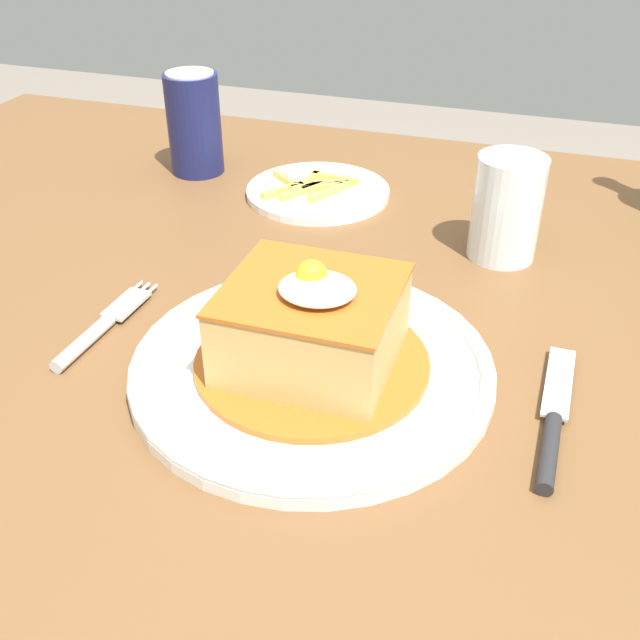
# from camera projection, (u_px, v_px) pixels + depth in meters

# --- Properties ---
(dining_table) EXTENTS (1.37, 0.88, 0.75)m
(dining_table) POSITION_uv_depth(u_px,v_px,m) (344.00, 377.00, 0.76)
(dining_table) COLOR brown
(dining_table) RESTS_ON ground_plane
(main_plate) EXTENTS (0.29, 0.29, 0.02)m
(main_plate) POSITION_uv_depth(u_px,v_px,m) (312.00, 366.00, 0.59)
(main_plate) COLOR white
(main_plate) RESTS_ON dining_table
(sandwich_meal) EXTENTS (0.19, 0.19, 0.09)m
(sandwich_meal) POSITION_uv_depth(u_px,v_px,m) (312.00, 329.00, 0.57)
(sandwich_meal) COLOR #B75B1E
(sandwich_meal) RESTS_ON main_plate
(fork) EXTENTS (0.02, 0.14, 0.01)m
(fork) POSITION_uv_depth(u_px,v_px,m) (98.00, 329.00, 0.64)
(fork) COLOR silver
(fork) RESTS_ON dining_table
(knife) EXTENTS (0.02, 0.17, 0.01)m
(knife) POSITION_uv_depth(u_px,v_px,m) (552.00, 430.00, 0.53)
(knife) COLOR #262628
(knife) RESTS_ON dining_table
(soda_can) EXTENTS (0.07, 0.07, 0.12)m
(soda_can) POSITION_uv_depth(u_px,v_px,m) (194.00, 124.00, 0.92)
(soda_can) COLOR #191E51
(soda_can) RESTS_ON dining_table
(drinking_glass) EXTENTS (0.07, 0.07, 0.10)m
(drinking_glass) POSITION_uv_depth(u_px,v_px,m) (506.00, 215.00, 0.74)
(drinking_glass) COLOR #3F2314
(drinking_glass) RESTS_ON dining_table
(side_plate_fries) EXTENTS (0.17, 0.17, 0.02)m
(side_plate_fries) POSITION_uv_depth(u_px,v_px,m) (317.00, 191.00, 0.88)
(side_plate_fries) COLOR white
(side_plate_fries) RESTS_ON dining_table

